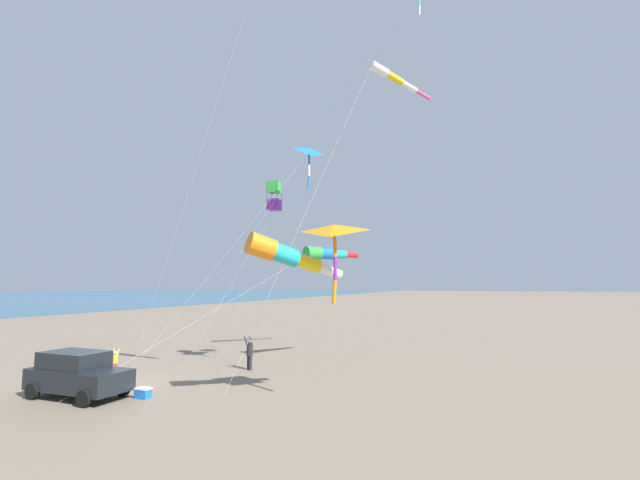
{
  "coord_description": "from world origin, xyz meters",
  "views": [
    {
      "loc": [
        16.54,
        -15.87,
        4.65
      ],
      "look_at": [
        8.89,
        3.46,
        6.76
      ],
      "focal_mm": 24.43,
      "sensor_mm": 36.0,
      "label": 1
    }
  ],
  "objects_px": {
    "kite_box_yellow_midlevel": "(274,196)",
    "kite_delta_checkered_midright": "(309,152)",
    "cooler_box": "(143,393)",
    "kite_windsock_magenta_far_left": "(393,77)",
    "person_adult_flyer": "(250,352)",
    "person_child_green_jacket": "(115,360)",
    "kite_delta_teal_far_right": "(334,231)",
    "parked_car": "(78,374)",
    "kite_windsock_long_streamer_right": "(325,254)",
    "kite_windsock_small_distant": "(283,254)"
  },
  "relations": [
    {
      "from": "person_adult_flyer",
      "to": "kite_windsock_magenta_far_left",
      "type": "xyz_separation_m",
      "value": [
        7.32,
        4.06,
        16.23
      ]
    },
    {
      "from": "person_child_green_jacket",
      "to": "kite_delta_teal_far_right",
      "type": "height_order",
      "value": "kite_delta_teal_far_right"
    },
    {
      "from": "person_child_green_jacket",
      "to": "kite_box_yellow_midlevel",
      "type": "xyz_separation_m",
      "value": [
        7.29,
        3.76,
        8.9
      ]
    },
    {
      "from": "kite_delta_checkered_midright",
      "to": "parked_car",
      "type": "bearing_deg",
      "value": -137.15
    },
    {
      "from": "kite_windsock_magenta_far_left",
      "to": "kite_windsock_small_distant",
      "type": "relative_size",
      "value": 1.39
    },
    {
      "from": "kite_windsock_magenta_far_left",
      "to": "kite_windsock_small_distant",
      "type": "xyz_separation_m",
      "value": [
        -2.59,
        -9.57,
        -11.36
      ]
    },
    {
      "from": "person_child_green_jacket",
      "to": "kite_box_yellow_midlevel",
      "type": "height_order",
      "value": "kite_box_yellow_midlevel"
    },
    {
      "from": "parked_car",
      "to": "kite_windsock_small_distant",
      "type": "height_order",
      "value": "kite_windsock_small_distant"
    },
    {
      "from": "person_child_green_jacket",
      "to": "kite_delta_teal_far_right",
      "type": "bearing_deg",
      "value": -7.37
    },
    {
      "from": "person_adult_flyer",
      "to": "kite_delta_teal_far_right",
      "type": "xyz_separation_m",
      "value": [
        6.76,
        -5.09,
        5.77
      ]
    },
    {
      "from": "person_adult_flyer",
      "to": "kite_box_yellow_midlevel",
      "type": "xyz_separation_m",
      "value": [
        1.24,
        0.33,
        8.61
      ]
    },
    {
      "from": "cooler_box",
      "to": "kite_delta_checkered_midright",
      "type": "relative_size",
      "value": 0.05
    },
    {
      "from": "kite_box_yellow_midlevel",
      "to": "kite_windsock_small_distant",
      "type": "height_order",
      "value": "kite_box_yellow_midlevel"
    },
    {
      "from": "cooler_box",
      "to": "kite_windsock_magenta_far_left",
      "type": "height_order",
      "value": "kite_windsock_magenta_far_left"
    },
    {
      "from": "kite_box_yellow_midlevel",
      "to": "parked_car",
      "type": "bearing_deg",
      "value": -121.22
    },
    {
      "from": "kite_box_yellow_midlevel",
      "to": "kite_windsock_long_streamer_right",
      "type": "height_order",
      "value": "kite_box_yellow_midlevel"
    },
    {
      "from": "kite_delta_teal_far_right",
      "to": "kite_windsock_long_streamer_right",
      "type": "relative_size",
      "value": 0.73
    },
    {
      "from": "parked_car",
      "to": "kite_windsock_small_distant",
      "type": "distance_m",
      "value": 9.91
    },
    {
      "from": "person_child_green_jacket",
      "to": "kite_delta_checkered_midright",
      "type": "distance_m",
      "value": 14.93
    },
    {
      "from": "parked_car",
      "to": "kite_delta_checkered_midright",
      "type": "height_order",
      "value": "kite_delta_checkered_midright"
    },
    {
      "from": "person_child_green_jacket",
      "to": "kite_windsock_small_distant",
      "type": "bearing_deg",
      "value": -10.9
    },
    {
      "from": "person_child_green_jacket",
      "to": "kite_delta_checkered_midright",
      "type": "height_order",
      "value": "kite_delta_checkered_midright"
    },
    {
      "from": "person_child_green_jacket",
      "to": "kite_delta_teal_far_right",
      "type": "relative_size",
      "value": 0.12
    },
    {
      "from": "kite_windsock_small_distant",
      "to": "kite_windsock_long_streamer_right",
      "type": "xyz_separation_m",
      "value": [
        -1.79,
        9.37,
        0.68
      ]
    },
    {
      "from": "kite_box_yellow_midlevel",
      "to": "kite_windsock_magenta_far_left",
      "type": "bearing_deg",
      "value": 31.48
    },
    {
      "from": "parked_car",
      "to": "person_child_green_jacket",
      "type": "bearing_deg",
      "value": 119.84
    },
    {
      "from": "parked_car",
      "to": "kite_box_yellow_midlevel",
      "type": "height_order",
      "value": "kite_box_yellow_midlevel"
    },
    {
      "from": "person_adult_flyer",
      "to": "kite_windsock_magenta_far_left",
      "type": "distance_m",
      "value": 18.26
    },
    {
      "from": "person_child_green_jacket",
      "to": "kite_windsock_magenta_far_left",
      "type": "distance_m",
      "value": 22.53
    },
    {
      "from": "parked_car",
      "to": "kite_box_yellow_midlevel",
      "type": "bearing_deg",
      "value": 58.78
    },
    {
      "from": "cooler_box",
      "to": "kite_windsock_long_streamer_right",
      "type": "bearing_deg",
      "value": 69.67
    },
    {
      "from": "kite_box_yellow_midlevel",
      "to": "kite_windsock_small_distant",
      "type": "bearing_deg",
      "value": -59.11
    },
    {
      "from": "cooler_box",
      "to": "kite_box_yellow_midlevel",
      "type": "bearing_deg",
      "value": 72.51
    },
    {
      "from": "cooler_box",
      "to": "kite_box_yellow_midlevel",
      "type": "xyz_separation_m",
      "value": [
        2.23,
        7.08,
        9.37
      ]
    },
    {
      "from": "cooler_box",
      "to": "person_adult_flyer",
      "type": "distance_m",
      "value": 6.86
    },
    {
      "from": "kite_delta_teal_far_right",
      "to": "kite_windsock_long_streamer_right",
      "type": "height_order",
      "value": "kite_delta_teal_far_right"
    },
    {
      "from": "person_child_green_jacket",
      "to": "kite_delta_checkered_midright",
      "type": "xyz_separation_m",
      "value": [
        9.9,
        2.68,
        10.85
      ]
    },
    {
      "from": "parked_car",
      "to": "person_child_green_jacket",
      "type": "xyz_separation_m",
      "value": [
        -2.44,
        4.25,
        -0.27
      ]
    },
    {
      "from": "person_adult_flyer",
      "to": "kite_delta_teal_far_right",
      "type": "relative_size",
      "value": 0.16
    },
    {
      "from": "person_child_green_jacket",
      "to": "kite_windsock_magenta_far_left",
      "type": "height_order",
      "value": "kite_windsock_magenta_far_left"
    },
    {
      "from": "person_child_green_jacket",
      "to": "kite_delta_teal_far_right",
      "type": "distance_m",
      "value": 14.27
    },
    {
      "from": "person_child_green_jacket",
      "to": "kite_windsock_magenta_far_left",
      "type": "relative_size",
      "value": 0.07
    },
    {
      "from": "kite_windsock_small_distant",
      "to": "kite_windsock_long_streamer_right",
      "type": "relative_size",
      "value": 0.86
    },
    {
      "from": "cooler_box",
      "to": "kite_delta_teal_far_right",
      "type": "relative_size",
      "value": 0.06
    },
    {
      "from": "person_adult_flyer",
      "to": "kite_windsock_long_streamer_right",
      "type": "height_order",
      "value": "kite_windsock_long_streamer_right"
    },
    {
      "from": "parked_car",
      "to": "kite_delta_teal_far_right",
      "type": "relative_size",
      "value": 0.4
    },
    {
      "from": "cooler_box",
      "to": "person_child_green_jacket",
      "type": "distance_m",
      "value": 6.07
    },
    {
      "from": "kite_windsock_long_streamer_right",
      "to": "person_adult_flyer",
      "type": "bearing_deg",
      "value": -127.23
    },
    {
      "from": "kite_windsock_magenta_far_left",
      "to": "kite_delta_checkered_midright",
      "type": "xyz_separation_m",
      "value": [
        -3.48,
        -4.81,
        -5.66
      ]
    },
    {
      "from": "kite_box_yellow_midlevel",
      "to": "kite_delta_checkered_midright",
      "type": "relative_size",
      "value": 0.87
    }
  ]
}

